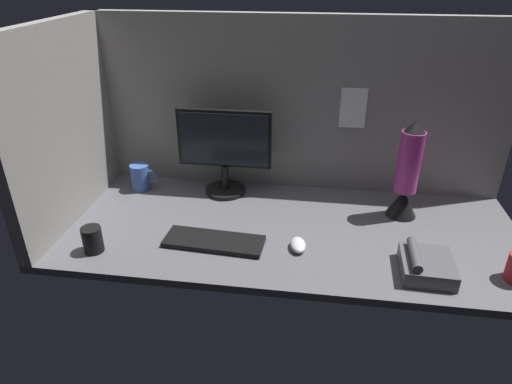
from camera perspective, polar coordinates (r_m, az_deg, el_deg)
The scene contains 10 objects.
ground_plane at distance 179.58cm, azimuth 4.02°, elevation -4.64°, with size 180.00×80.00×3.00cm, color #515156.
cubicle_wall_back at distance 197.60cm, azimuth 5.28°, elevation 10.92°, with size 180.00×5.50×75.34cm.
cubicle_wall_side at distance 188.35cm, azimuth -23.39°, elevation 7.90°, with size 5.00×80.00×75.34cm, color gray.
monitor at distance 195.22cm, azimuth -4.06°, elevation 5.60°, with size 41.08×18.00×38.24cm.
keyboard at distance 167.47cm, azimuth -5.39°, elevation -6.32°, with size 37.00×13.00×2.00cm, color black.
mouse at distance 164.37cm, azimuth 5.39°, elevation -6.75°, with size 5.60×9.60×3.40cm, color silver.
mug_ceramic_blue at distance 209.59cm, azimuth -14.53°, elevation 1.84°, with size 12.27×8.32×12.04cm.
mug_black_travel at distance 171.24cm, azimuth -20.19°, elevation -5.73°, with size 7.13×7.13×9.75cm.
lava_lamp at distance 187.01cm, azimuth 18.71°, elevation 1.77°, with size 12.50×12.50×40.90cm.
desk_phone at distance 161.68cm, azimuth 20.88°, elevation -8.74°, with size 17.69×19.62×8.80cm.
Camera 1 is at (8.84, -151.59, 94.37)cm, focal length 31.27 mm.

